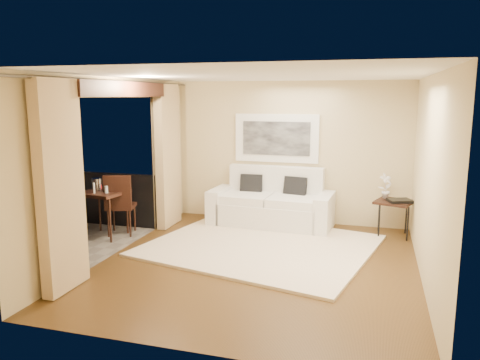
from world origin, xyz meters
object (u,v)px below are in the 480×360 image
at_px(orchid, 386,186).
at_px(balcony_chair_near, 20,227).
at_px(balcony_chair_far, 119,200).
at_px(bistro_table, 104,196).
at_px(sofa, 272,205).
at_px(side_table, 394,204).
at_px(ice_bucket, 97,184).

height_order(orchid, balcony_chair_near, orchid).
xyz_separation_m(orchid, balcony_chair_far, (-4.44, -1.45, -0.22)).
relative_size(orchid, bistro_table, 0.56).
height_order(sofa, orchid, sofa).
distance_m(side_table, ice_bucket, 5.18).
bearing_deg(balcony_chair_far, orchid, -178.78).
xyz_separation_m(side_table, orchid, (-0.15, 0.14, 0.28)).
bearing_deg(balcony_chair_near, side_table, 48.88).
xyz_separation_m(sofa, bistro_table, (-2.63, -1.52, 0.34)).
distance_m(orchid, bistro_table, 4.92).
height_order(sofa, balcony_chair_far, sofa).
xyz_separation_m(side_table, balcony_chair_near, (-5.27, -2.91, -0.04)).
height_order(orchid, balcony_chair_far, balcony_chair_far).
distance_m(balcony_chair_near, ice_bucket, 1.65).
relative_size(bistro_table, balcony_chair_near, 0.87).
xyz_separation_m(sofa, side_table, (2.18, -0.10, 0.19)).
bearing_deg(balcony_chair_near, bistro_table, 92.97).
distance_m(orchid, balcony_chair_near, 5.97).
relative_size(side_table, bistro_table, 0.90).
distance_m(balcony_chair_far, ice_bucket, 0.49).
height_order(balcony_chair_near, ice_bucket, ice_bucket).
distance_m(side_table, balcony_chair_far, 4.77).
xyz_separation_m(sofa, balcony_chair_far, (-2.40, -1.41, 0.25)).
bearing_deg(side_table, sofa, 177.34).
relative_size(sofa, bistro_table, 2.87).
bearing_deg(sofa, side_table, 0.46).
distance_m(side_table, balcony_chair_near, 6.02).
xyz_separation_m(sofa, balcony_chair_near, (-3.09, -3.01, 0.15)).
height_order(side_table, balcony_chair_far, balcony_chair_far).
bearing_deg(balcony_chair_near, orchid, 50.75).
distance_m(balcony_chair_far, balcony_chair_near, 1.75).
bearing_deg(ice_bucket, balcony_chair_near, -99.94).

